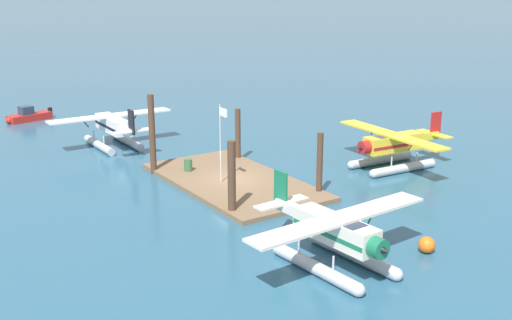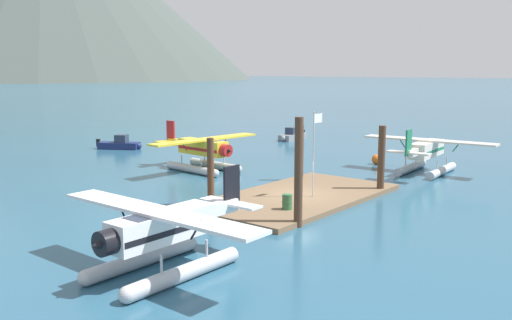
{
  "view_description": "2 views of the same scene",
  "coord_description": "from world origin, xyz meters",
  "px_view_note": "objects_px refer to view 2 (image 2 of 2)",
  "views": [
    {
      "loc": [
        34.82,
        -21.24,
        13.27
      ],
      "look_at": [
        1.22,
        1.08,
        1.79
      ],
      "focal_mm": 43.76,
      "sensor_mm": 36.0,
      "label": 1
    },
    {
      "loc": [
        -28.13,
        -19.42,
        8.09
      ],
      "look_at": [
        -1.45,
        2.26,
        2.48
      ],
      "focal_mm": 38.56,
      "sensor_mm": 36.0,
      "label": 2
    }
  ],
  "objects_px": {
    "seaplane_cream_stbd_aft": "(427,154)",
    "seaplane_yellow_bow_right": "(203,152)",
    "boat_grey_open_east": "(292,136)",
    "flagpole": "(315,143)",
    "mooring_buoy": "(377,159)",
    "seaplane_white_port_aft": "(162,235)",
    "boat_navy_open_north": "(120,144)",
    "fuel_drum": "(287,202)"
  },
  "relations": [
    {
      "from": "flagpole",
      "to": "fuel_drum",
      "type": "bearing_deg",
      "value": -170.61
    },
    {
      "from": "seaplane_yellow_bow_right",
      "to": "fuel_drum",
      "type": "bearing_deg",
      "value": -117.1
    },
    {
      "from": "seaplane_yellow_bow_right",
      "to": "seaplane_white_port_aft",
      "type": "distance_m",
      "value": 22.96
    },
    {
      "from": "seaplane_yellow_bow_right",
      "to": "mooring_buoy",
      "type": "bearing_deg",
      "value": -38.86
    },
    {
      "from": "seaplane_cream_stbd_aft",
      "to": "boat_grey_open_east",
      "type": "height_order",
      "value": "seaplane_cream_stbd_aft"
    },
    {
      "from": "seaplane_yellow_bow_right",
      "to": "seaplane_white_port_aft",
      "type": "bearing_deg",
      "value": -139.54
    },
    {
      "from": "fuel_drum",
      "to": "seaplane_white_port_aft",
      "type": "xyz_separation_m",
      "value": [
        -10.62,
        -1.51,
        0.84
      ]
    },
    {
      "from": "mooring_buoy",
      "to": "boat_navy_open_north",
      "type": "height_order",
      "value": "boat_navy_open_north"
    },
    {
      "from": "flagpole",
      "to": "seaplane_white_port_aft",
      "type": "relative_size",
      "value": 0.51
    },
    {
      "from": "flagpole",
      "to": "mooring_buoy",
      "type": "relative_size",
      "value": 6.14
    },
    {
      "from": "flagpole",
      "to": "seaplane_white_port_aft",
      "type": "bearing_deg",
      "value": -171.55
    },
    {
      "from": "seaplane_yellow_bow_right",
      "to": "boat_navy_open_north",
      "type": "distance_m",
      "value": 16.1
    },
    {
      "from": "seaplane_cream_stbd_aft",
      "to": "seaplane_yellow_bow_right",
      "type": "relative_size",
      "value": 1.0
    },
    {
      "from": "fuel_drum",
      "to": "boat_grey_open_east",
      "type": "xyz_separation_m",
      "value": [
        27.96,
        19.49,
        -0.25
      ]
    },
    {
      "from": "boat_grey_open_east",
      "to": "mooring_buoy",
      "type": "bearing_deg",
      "value": -120.8
    },
    {
      "from": "fuel_drum",
      "to": "boat_navy_open_north",
      "type": "distance_m",
      "value": 30.87
    },
    {
      "from": "seaplane_yellow_bow_right",
      "to": "boat_navy_open_north",
      "type": "height_order",
      "value": "seaplane_yellow_bow_right"
    },
    {
      "from": "fuel_drum",
      "to": "boat_navy_open_north",
      "type": "xyz_separation_m",
      "value": [
        10.45,
        29.04,
        -0.25
      ]
    },
    {
      "from": "flagpole",
      "to": "seaplane_white_port_aft",
      "type": "distance_m",
      "value": 14.63
    },
    {
      "from": "mooring_buoy",
      "to": "fuel_drum",
      "type": "bearing_deg",
      "value": -168.27
    },
    {
      "from": "fuel_drum",
      "to": "boat_grey_open_east",
      "type": "bearing_deg",
      "value": 34.87
    },
    {
      "from": "flagpole",
      "to": "mooring_buoy",
      "type": "xyz_separation_m",
      "value": [
        14.95,
        3.26,
        -3.22
      ]
    },
    {
      "from": "seaplane_yellow_bow_right",
      "to": "boat_grey_open_east",
      "type": "bearing_deg",
      "value": 16.11
    },
    {
      "from": "seaplane_white_port_aft",
      "to": "fuel_drum",
      "type": "bearing_deg",
      "value": 8.12
    },
    {
      "from": "seaplane_yellow_bow_right",
      "to": "boat_navy_open_north",
      "type": "bearing_deg",
      "value": 77.06
    },
    {
      "from": "flagpole",
      "to": "seaplane_yellow_bow_right",
      "type": "distance_m",
      "value": 13.32
    },
    {
      "from": "mooring_buoy",
      "to": "seaplane_white_port_aft",
      "type": "bearing_deg",
      "value": -169.57
    },
    {
      "from": "mooring_buoy",
      "to": "seaplane_white_port_aft",
      "type": "distance_m",
      "value": 29.79
    },
    {
      "from": "seaplane_white_port_aft",
      "to": "boat_grey_open_east",
      "type": "distance_m",
      "value": 43.94
    },
    {
      "from": "flagpole",
      "to": "seaplane_cream_stbd_aft",
      "type": "xyz_separation_m",
      "value": [
        13.64,
        -1.73,
        -2.08
      ]
    },
    {
      "from": "seaplane_cream_stbd_aft",
      "to": "boat_navy_open_north",
      "type": "height_order",
      "value": "seaplane_cream_stbd_aft"
    },
    {
      "from": "boat_navy_open_north",
      "to": "flagpole",
      "type": "bearing_deg",
      "value": -103.35
    },
    {
      "from": "mooring_buoy",
      "to": "seaplane_yellow_bow_right",
      "type": "xyz_separation_m",
      "value": [
        -11.81,
        9.51,
        1.14
      ]
    },
    {
      "from": "seaplane_white_port_aft",
      "to": "seaplane_cream_stbd_aft",
      "type": "bearing_deg",
      "value": 0.82
    },
    {
      "from": "boat_navy_open_north",
      "to": "boat_grey_open_east",
      "type": "bearing_deg",
      "value": -28.62
    },
    {
      "from": "flagpole",
      "to": "boat_navy_open_north",
      "type": "bearing_deg",
      "value": 76.65
    },
    {
      "from": "seaplane_cream_stbd_aft",
      "to": "seaplane_yellow_bow_right",
      "type": "height_order",
      "value": "same"
    },
    {
      "from": "seaplane_yellow_bow_right",
      "to": "boat_grey_open_east",
      "type": "xyz_separation_m",
      "value": [
        21.11,
        6.1,
        -1.09
      ]
    },
    {
      "from": "fuel_drum",
      "to": "seaplane_cream_stbd_aft",
      "type": "height_order",
      "value": "seaplane_cream_stbd_aft"
    },
    {
      "from": "mooring_buoy",
      "to": "boat_grey_open_east",
      "type": "height_order",
      "value": "boat_grey_open_east"
    },
    {
      "from": "boat_grey_open_east",
      "to": "boat_navy_open_north",
      "type": "xyz_separation_m",
      "value": [
        -17.52,
        9.56,
        0.0
      ]
    },
    {
      "from": "seaplane_cream_stbd_aft",
      "to": "fuel_drum",
      "type": "bearing_deg",
      "value": 176.32
    }
  ]
}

